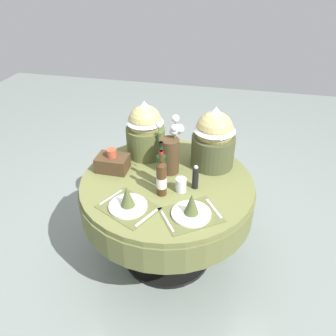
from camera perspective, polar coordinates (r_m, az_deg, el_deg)
ground at (r=2.79m, az=-0.14°, el=-14.47°), size 8.00×8.00×0.00m
dining_table at (r=2.39m, az=-0.16°, el=-5.01°), size 1.23×1.23×0.73m
place_setting_left at (r=2.05m, az=-6.98°, el=-5.79°), size 0.42×0.38×0.16m
place_setting_right at (r=1.98m, az=4.06°, el=-7.11°), size 0.43×0.41×0.16m
flower_vase at (r=2.30m, az=0.44°, el=2.94°), size 0.15×0.25×0.44m
wine_bottle_left at (r=2.10m, az=-1.02°, el=-1.75°), size 0.07×0.07×0.33m
wine_bottle_centre at (r=2.18m, az=-1.16°, el=-0.16°), size 0.07×0.07×0.33m
tumbler_near_left at (r=2.17m, az=2.25°, el=-2.93°), size 0.07×0.07×0.10m
pepper_mill at (r=2.18m, az=4.76°, el=-1.65°), size 0.04×0.04×0.18m
gift_tub_back_left at (r=2.48m, az=-3.96°, el=7.02°), size 0.29×0.29×0.44m
gift_tub_back_right at (r=2.37m, az=7.94°, el=5.57°), size 0.31×0.31×0.46m
woven_basket_side_left at (r=2.40m, az=-9.54°, el=0.95°), size 0.22×0.16×0.17m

